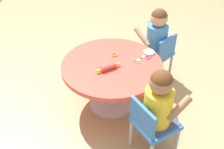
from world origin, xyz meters
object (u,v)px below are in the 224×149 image
at_px(craft_table, 112,74).
at_px(child_chair_left, 152,124).
at_px(seated_child_left, 159,100).
at_px(seated_child_right, 157,33).
at_px(child_chair_right, 158,54).
at_px(craft_scissors, 139,60).
at_px(rolling_pin, 108,67).

relative_size(craft_table, child_chair_left, 1.68).
bearing_deg(seated_child_left, seated_child_right, -5.66).
height_order(child_chair_right, craft_scissors, child_chair_right).
bearing_deg(child_chair_right, seated_child_left, 172.49).
xyz_separation_m(seated_child_left, child_chair_right, (0.95, -0.13, -0.23)).
height_order(child_chair_left, rolling_pin, child_chair_left).
xyz_separation_m(craft_table, child_chair_right, (0.42, -0.47, -0.05)).
relative_size(seated_child_right, craft_scissors, 3.75).
height_order(craft_table, child_chair_right, child_chair_right).
bearing_deg(craft_table, child_chair_left, -150.51).
xyz_separation_m(child_chair_left, seated_child_left, (0.02, -0.03, 0.23)).
xyz_separation_m(child_chair_right, seated_child_right, (0.03, 0.03, 0.23)).
bearing_deg(child_chair_left, seated_child_left, -57.36).
distance_m(seated_child_left, child_chair_right, 0.99).
relative_size(child_chair_left, child_chair_right, 1.00).
distance_m(child_chair_left, craft_scissors, 0.64).
height_order(child_chair_left, craft_scissors, child_chair_left).
xyz_separation_m(seated_child_left, rolling_pin, (0.44, 0.37, -0.04)).
bearing_deg(craft_scissors, child_chair_right, -32.36).
height_order(craft_table, child_chair_left, child_chair_left).
height_order(child_chair_left, seated_child_left, seated_child_left).
xyz_separation_m(seated_child_right, craft_scissors, (-0.39, 0.20, -0.06)).
relative_size(seated_child_right, rolling_pin, 2.45).
height_order(seated_child_left, child_chair_right, seated_child_left).
relative_size(child_chair_left, craft_scissors, 3.94).
bearing_deg(child_chair_left, craft_scissors, 6.65).
distance_m(craft_table, child_chair_right, 0.63).
relative_size(child_chair_left, rolling_pin, 2.57).
bearing_deg(craft_scissors, craft_table, 103.91).
bearing_deg(child_chair_left, rolling_pin, 36.27).
xyz_separation_m(seated_child_right, rolling_pin, (-0.54, 0.47, -0.04)).
height_order(seated_child_right, rolling_pin, seated_child_right).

